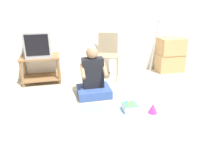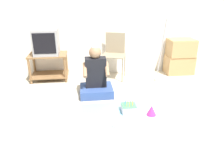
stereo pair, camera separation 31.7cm
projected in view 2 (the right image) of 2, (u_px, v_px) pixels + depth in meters
The scene contains 13 objects.
ground_plane at pixel (145, 117), 3.03m from camera, with size 16.00×16.00×0.00m, color #BCB29E.
wall_back at pixel (122, 11), 4.33m from camera, with size 6.40×0.06×2.55m.
tv_stand at pixel (49, 64), 4.27m from camera, with size 0.72×0.48×0.52m.
tv at pixel (46, 42), 4.10m from camera, with size 0.45×0.47×0.47m.
folding_chair at pixel (114, 52), 4.30m from camera, with size 0.55×0.52×0.89m.
cardboard_box_stack at pixel (180, 57), 4.59m from camera, with size 0.57×0.40×0.73m.
dust_mop at pixel (161, 63), 4.27m from camera, with size 0.28×0.32×1.19m.
person_seated at pixel (96, 78), 3.63m from camera, with size 0.54×0.48×0.90m.
party_cloth at pixel (129, 118), 3.00m from camera, with size 1.31×0.98×0.01m.
birthday_cake at pixel (129, 108), 3.14m from camera, with size 0.21×0.21×0.18m.
party_hat_blue at pixel (152, 110), 3.05m from camera, with size 0.14×0.14×0.15m.
plastic_spoon_near at pixel (107, 125), 2.82m from camera, with size 0.07×0.14×0.01m.
plastic_spoon_far at pixel (114, 126), 2.81m from camera, with size 0.06×0.14×0.01m.
Camera 2 is at (-0.80, -2.55, 1.58)m, focal length 35.00 mm.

